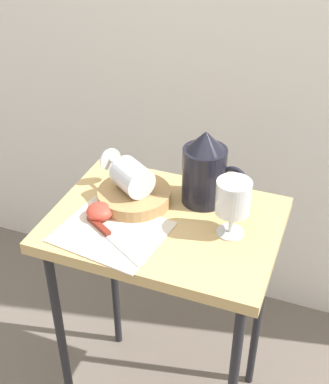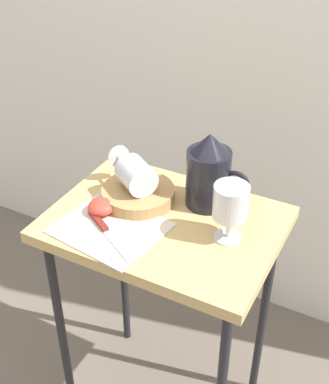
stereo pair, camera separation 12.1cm
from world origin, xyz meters
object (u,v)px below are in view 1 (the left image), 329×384
at_px(wine_glass_upright, 233,200).
at_px(pitcher, 205,174).
at_px(wine_glass_tipped_near, 131,177).
at_px(knife, 106,233).
at_px(apple_half_left, 100,211).
at_px(table, 164,246).
at_px(basket_tray, 134,196).

bearing_deg(wine_glass_upright, pitcher, 133.10).
xyz_separation_m(pitcher, wine_glass_tipped_near, (-0.17, -0.07, -0.00)).
distance_m(wine_glass_upright, knife, 0.30).
height_order(wine_glass_tipped_near, apple_half_left, wine_glass_tipped_near).
relative_size(table, basket_tray, 3.89).
height_order(pitcher, knife, pitcher).
distance_m(basket_tray, apple_half_left, 0.10).
height_order(wine_glass_upright, apple_half_left, wine_glass_upright).
xyz_separation_m(basket_tray, apple_half_left, (-0.05, -0.09, 0.00)).
xyz_separation_m(wine_glass_upright, knife, (-0.26, -0.11, -0.09)).
height_order(table, wine_glass_tipped_near, wine_glass_tipped_near).
height_order(wine_glass_upright, wine_glass_tipped_near, wine_glass_upright).
bearing_deg(apple_half_left, basket_tray, 61.90).
xyz_separation_m(basket_tray, knife, (-0.01, -0.15, -0.01)).
height_order(apple_half_left, knife, apple_half_left).
relative_size(wine_glass_upright, knife, 0.75).
height_order(table, pitcher, pitcher).
xyz_separation_m(wine_glass_upright, wine_glass_tipped_near, (-0.26, 0.04, -0.02)).
relative_size(wine_glass_upright, wine_glass_tipped_near, 0.86).
bearing_deg(basket_tray, table, -22.72).
relative_size(basket_tray, knife, 0.97).
height_order(basket_tray, apple_half_left, apple_half_left).
bearing_deg(pitcher, table, -119.94).
xyz_separation_m(basket_tray, wine_glass_tipped_near, (-0.01, 0.00, 0.06)).
relative_size(pitcher, apple_half_left, 3.01).
bearing_deg(basket_tray, apple_half_left, -118.10).
xyz_separation_m(basket_tray, wine_glass_upright, (0.26, -0.03, 0.08)).
height_order(basket_tray, wine_glass_upright, wine_glass_upright).
xyz_separation_m(wine_glass_tipped_near, apple_half_left, (-0.04, -0.09, -0.05)).
bearing_deg(knife, table, 45.51).
bearing_deg(knife, wine_glass_upright, 22.72).
xyz_separation_m(table, knife, (-0.10, -0.11, 0.09)).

